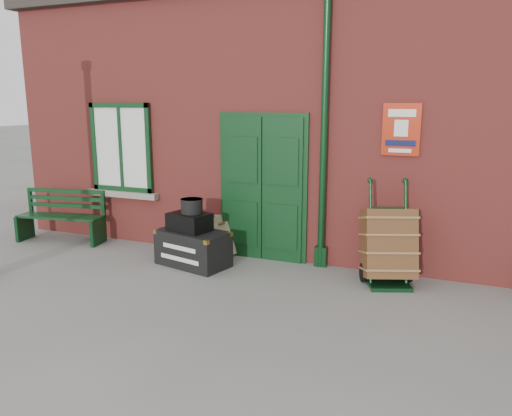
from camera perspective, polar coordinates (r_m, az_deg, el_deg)
The scene contains 9 objects.
ground at distance 6.53m, azimuth -1.60°, elevation -9.68°, with size 80.00×80.00×0.00m, color gray.
station_building at distance 9.36m, azimuth 7.21°, elevation 10.41°, with size 10.30×4.30×4.36m.
bench at distance 9.40m, azimuth -21.28°, elevation -0.71°, with size 1.57×0.72×0.94m.
houdini_trunk at distance 7.56m, azimuth -7.20°, elevation -4.57°, with size 1.07×0.59×0.53m, color black.
strongbox at distance 7.48m, azimuth -7.62°, elevation -1.59°, with size 0.59×0.43×0.27m, color black.
hatbox at distance 7.44m, azimuth -7.35°, elevation 0.23°, with size 0.32×0.32×0.21m, color black.
suitcase_back at distance 7.95m, azimuth -5.19°, elevation -3.26°, with size 0.18×0.45×0.62m, color tan.
suitcase_front at distance 7.89m, azimuth -4.02°, elevation -3.70°, with size 0.16×0.40×0.54m, color tan.
porter_trolley at distance 6.94m, azimuth 14.86°, elevation -4.12°, with size 0.88×0.91×1.38m.
Camera 1 is at (2.49, -5.53, 2.42)m, focal length 35.00 mm.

